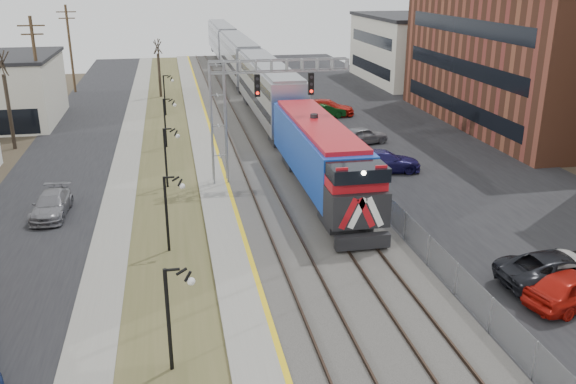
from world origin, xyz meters
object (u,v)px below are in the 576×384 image
object	(u,v)px
car_lot_a	(574,289)
car_lot_b	(570,269)
train	(247,69)
signal_gantry	(244,101)

from	to	relation	value
car_lot_a	car_lot_b	size ratio (longest dim) A/B	1.17
car_lot_b	train	bearing A→B (deg)	5.17
car_lot_a	signal_gantry	bearing A→B (deg)	16.07
signal_gantry	car_lot_b	xyz separation A→B (m)	(12.68, -16.73, -4.93)
car_lot_b	car_lot_a	bearing A→B (deg)	144.28
signal_gantry	car_lot_a	xyz separation A→B (m)	(11.50, -18.68, -4.80)
car_lot_a	train	bearing A→B (deg)	-7.48
train	car_lot_a	xyz separation A→B (m)	(7.22, -50.94, -2.13)
signal_gantry	car_lot_a	bearing A→B (deg)	-58.38
train	car_lot_b	size ratio (longest dim) A/B	21.63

